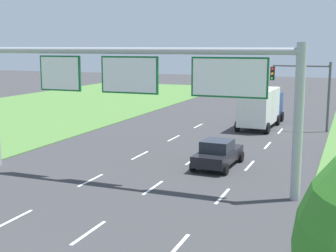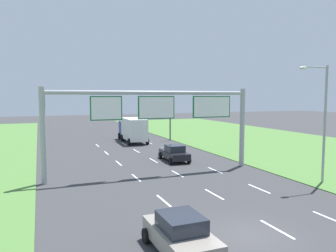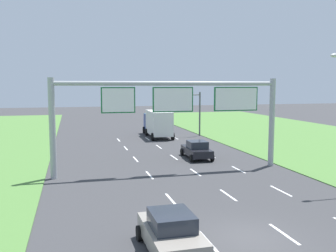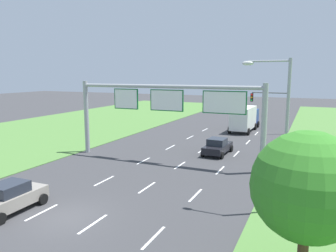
% 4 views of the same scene
% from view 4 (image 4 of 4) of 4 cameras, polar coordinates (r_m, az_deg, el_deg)
% --- Properties ---
extents(ground_plane, '(200.00, 200.00, 0.00)m').
position_cam_4_polar(ground_plane, '(19.10, -17.27, -15.04)').
color(ground_plane, '#38383A').
extents(lane_dashes_inner_left, '(0.14, 50.40, 0.01)m').
position_cam_4_polar(lane_dashes_inner_left, '(24.51, -11.04, -9.34)').
color(lane_dashes_inner_left, white).
rests_on(lane_dashes_inner_left, ground_plane).
extents(lane_dashes_inner_right, '(0.14, 50.40, 0.01)m').
position_cam_4_polar(lane_dashes_inner_right, '(22.76, -3.68, -10.63)').
color(lane_dashes_inner_right, white).
rests_on(lane_dashes_inner_right, ground_plane).
extents(lane_dashes_slip, '(0.14, 50.40, 0.01)m').
position_cam_4_polar(lane_dashes_slip, '(21.45, 4.81, -11.90)').
color(lane_dashes_slip, white).
rests_on(lane_dashes_slip, ground_plane).
extents(car_near_red, '(2.18, 4.05, 1.64)m').
position_cam_4_polar(car_near_red, '(20.83, -25.87, -11.09)').
color(car_near_red, gray).
rests_on(car_near_red, ground_plane).
extents(car_lead_silver, '(2.23, 4.32, 1.58)m').
position_cam_4_polar(car_lead_silver, '(31.89, 8.61, -3.52)').
color(car_lead_silver, black).
rests_on(car_lead_silver, ground_plane).
extents(box_truck, '(2.87, 8.03, 3.31)m').
position_cam_4_polar(box_truck, '(45.63, 13.21, 1.41)').
color(box_truck, navy).
rests_on(box_truck, ground_plane).
extents(sign_gantry, '(17.24, 0.44, 7.00)m').
position_cam_4_polar(sign_gantry, '(28.22, 0.07, 3.51)').
color(sign_gantry, '#9EA0A5').
rests_on(sign_gantry, ground_plane).
extents(traffic_light_mast, '(4.76, 0.49, 5.60)m').
position_cam_4_polar(traffic_light_mast, '(44.43, 17.62, 3.74)').
color(traffic_light_mast, '#47494F').
rests_on(traffic_light_mast, ground_plane).
extents(street_lamp, '(2.61, 0.32, 8.50)m').
position_cam_4_polar(street_lamp, '(18.76, 18.85, 0.63)').
color(street_lamp, '#9EA0A5').
rests_on(street_lamp, ground_plane).
extents(roadside_tree_near, '(4.01, 4.01, 5.74)m').
position_cam_4_polar(roadside_tree_near, '(12.76, 23.09, -9.70)').
color(roadside_tree_near, '#513823').
rests_on(roadside_tree_near, ground_plane).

